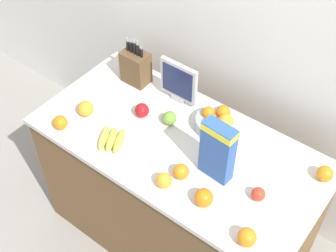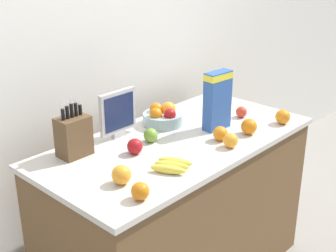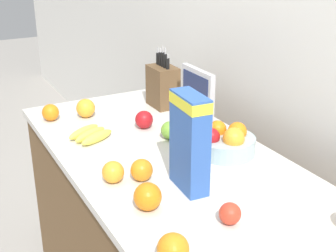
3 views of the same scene
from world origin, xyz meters
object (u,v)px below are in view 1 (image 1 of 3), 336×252
Objects in this scene: fruit_bowl at (217,122)px; orange_front_center at (164,180)px; small_monitor at (179,82)px; orange_back_center at (325,174)px; orange_near_bowl at (181,171)px; orange_by_cereal at (60,123)px; orange_mid_left at (247,237)px; apple_rear at (142,110)px; apple_middle at (258,194)px; knife_block at (136,67)px; orange_front_left at (86,109)px; cereal_box at (218,149)px; banana_bunch at (112,139)px; orange_front_right at (204,198)px; apple_rightmost at (169,118)px.

orange_front_center is at bearing -89.07° from fruit_bowl.
small_monitor is 1.12× the size of fruit_bowl.
orange_front_center is 0.96× the size of orange_back_center.
orange_near_bowl and orange_by_cereal have the same top height.
apple_rear is at bearing 158.96° from orange_mid_left.
small_monitor is 0.77m from apple_middle.
knife_block is 0.39m from orange_front_left.
cereal_box reaches higher than orange_back_center.
small_monitor is 0.49m from banana_bunch.
orange_back_center is at bearing 22.87° from orange_by_cereal.
orange_back_center reaches higher than orange_by_cereal.
orange_front_left is 1.12× the size of orange_near_bowl.
apple_rightmost is at bearing 144.13° from orange_front_right.
orange_near_bowl is (0.04, -0.38, -0.01)m from fruit_bowl.
apple_rear is (-0.78, 0.10, 0.01)m from apple_middle.
fruit_bowl is 0.69m from orange_mid_left.
small_monitor reaches higher than orange_front_center.
fruit_bowl reaches higher than apple_rightmost.
apple_middle is 0.84× the size of apple_rear.
orange_front_center is (0.01, -0.47, -0.01)m from fruit_bowl.
banana_bunch is 0.60m from orange_front_right.
small_monitor reaches higher than orange_back_center.
orange_by_cereal is (-0.44, -0.38, 0.00)m from apple_rightmost.
orange_front_right is at bearing 7.90° from orange_front_center.
fruit_bowl is 0.49m from orange_front_right.
apple_rear is 1.01× the size of orange_near_bowl.
small_monitor is 2.94× the size of orange_front_right.
small_monitor is 3.89× the size of apple_middle.
knife_block is 0.82m from cereal_box.
orange_front_right reaches higher than apple_rightmost.
small_monitor is 0.21m from apple_rightmost.
cereal_box reaches higher than orange_front_left.
fruit_bowl reaches higher than orange_front_center.
orange_front_center is 0.77m from orange_back_center.
apple_rear and orange_back_center have the same top height.
apple_middle is 0.76× the size of orange_front_right.
orange_mid_left is (1.07, -0.54, -0.06)m from knife_block.
apple_rear reaches higher than orange_front_center.
orange_mid_left is 0.54m from orange_back_center.
fruit_bowl reaches higher than orange_by_cereal.
cereal_box is at bearing -19.68° from apple_rightmost.
orange_near_bowl is at bearing -43.93° from apple_rightmost.
orange_by_cereal is at bearing -179.72° from orange_mid_left.
orange_near_bowl is at bearing 69.69° from orange_front_center.
orange_mid_left is at bearing 0.28° from orange_by_cereal.
orange_front_right is 1.14× the size of orange_by_cereal.
orange_near_bowl is (0.34, -0.43, -0.10)m from small_monitor.
banana_bunch is 0.80m from apple_middle.
apple_middle is at bearing 3.44° from cereal_box.
banana_bunch is at bearing 177.48° from orange_front_right.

